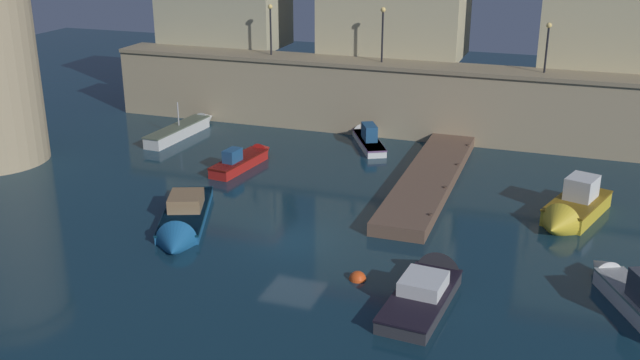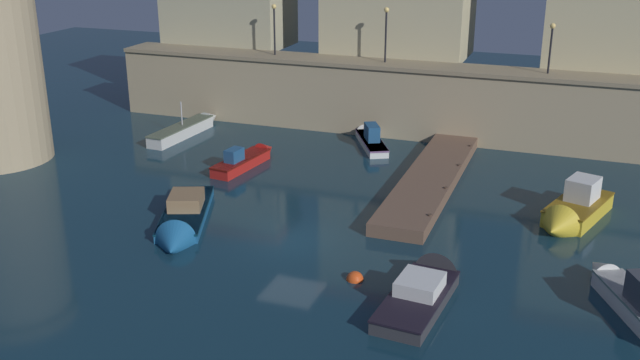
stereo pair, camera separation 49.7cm
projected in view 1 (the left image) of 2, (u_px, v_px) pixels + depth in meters
The scene contains 14 objects.
ground_plane at pixel (293, 241), 32.36m from camera, with size 98.95×98.95×0.00m, color #112D3D.
quay_wall at pixel (393, 98), 47.37m from camera, with size 38.60×2.97×4.60m.
pier_dock at pixel (429, 179), 38.94m from camera, with size 2.58×14.94×0.70m.
quay_lamp_0 at pixel (270, 21), 48.45m from camera, with size 0.32×0.32×3.32m.
quay_lamp_1 at pixel (383, 26), 46.07m from camera, with size 0.32×0.32×3.42m.
quay_lamp_2 at pixel (548, 39), 43.07m from camera, with size 0.32×0.32×2.94m.
moored_boat_0 at pixel (185, 128), 47.69m from camera, with size 1.57×7.34×2.43m.
moored_boat_1 at pixel (429, 285), 27.82m from camera, with size 2.34×6.35×1.75m.
moored_boat_2 at pixel (182, 223), 33.46m from camera, with size 4.41×7.55×1.80m.
moored_boat_3 at pixel (572, 210), 34.28m from camera, with size 3.49×5.90×2.36m.
moored_boat_4 at pixel (246, 159), 41.93m from camera, with size 1.84×5.73×1.56m.
moored_boat_6 at pixel (366, 137), 46.01m from camera, with size 3.82×5.91×1.72m.
moored_boat_7 at pixel (632, 293), 26.92m from camera, with size 3.66×5.99×1.95m.
mooring_buoy_0 at pixel (358, 279), 28.99m from camera, with size 0.68×0.68×0.68m, color #EA4C19.
Camera 1 is at (10.87, -27.43, 13.61)m, focal length 41.45 mm.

